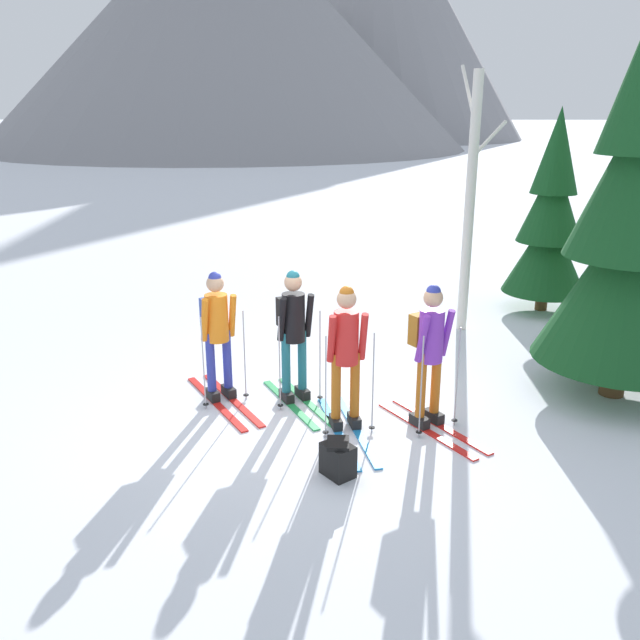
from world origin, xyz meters
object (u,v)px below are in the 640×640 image
at_px(pine_tree_mid, 638,214).
at_px(pine_tree_far, 550,221).
at_px(skier_in_black, 293,329).
at_px(skier_in_red, 346,353).
at_px(skier_in_orange, 217,330).
at_px(backpack_on_snow_front, 338,459).
at_px(birch_tree_tall, 470,201).
at_px(skier_in_purple, 430,348).

xyz_separation_m(pine_tree_mid, pine_tree_far, (0.16, 3.75, -0.70)).
relative_size(skier_in_black, skier_in_red, 0.94).
relative_size(skier_in_orange, skier_in_black, 1.00).
height_order(pine_tree_far, backpack_on_snow_front, pine_tree_far).
xyz_separation_m(birch_tree_tall, backpack_on_snow_front, (-2.04, -4.69, -1.93)).
relative_size(skier_in_purple, birch_tree_tall, 0.40).
relative_size(pine_tree_mid, birch_tree_tall, 1.22).
height_order(skier_in_orange, skier_in_red, skier_in_red).
distance_m(skier_in_orange, skier_in_black, 0.94).
bearing_deg(skier_in_black, pine_tree_far, 43.63).
bearing_deg(skier_in_purple, pine_tree_far, 60.35).
bearing_deg(backpack_on_snow_front, skier_in_orange, 130.15).
bearing_deg(skier_in_black, backpack_on_snow_front, -72.37).
xyz_separation_m(pine_tree_far, birch_tree_tall, (-1.64, -1.14, 0.49)).
height_order(skier_in_purple, backpack_on_snow_front, skier_in_purple).
bearing_deg(skier_in_red, pine_tree_far, 53.09).
distance_m(skier_in_orange, skier_in_purple, 2.61).
xyz_separation_m(skier_in_black, pine_tree_mid, (4.08, 0.30, 1.38)).
xyz_separation_m(skier_in_purple, birch_tree_tall, (1.02, 3.54, 1.17)).
distance_m(birch_tree_tall, backpack_on_snow_front, 5.47).
relative_size(pine_tree_far, birch_tree_tall, 0.85).
xyz_separation_m(skier_in_black, pine_tree_far, (4.25, 4.05, 0.68)).
height_order(pine_tree_mid, backpack_on_snow_front, pine_tree_mid).
bearing_deg(skier_in_red, pine_tree_mid, 17.03).
bearing_deg(skier_in_purple, skier_in_black, 158.36).
relative_size(skier_in_orange, pine_tree_mid, 0.33).
bearing_deg(pine_tree_far, backpack_on_snow_front, -122.30).
bearing_deg(backpack_on_snow_front, pine_tree_mid, 30.60).
relative_size(skier_in_purple, backpack_on_snow_front, 4.24).
xyz_separation_m(skier_in_black, backpack_on_snow_front, (0.57, -1.78, -0.76)).
bearing_deg(skier_in_black, pine_tree_mid, 4.26).
xyz_separation_m(skier_in_orange, pine_tree_far, (5.19, 4.04, 0.71)).
bearing_deg(pine_tree_mid, birch_tree_tall, 119.56).
bearing_deg(birch_tree_tall, skier_in_black, -131.80).
xyz_separation_m(skier_in_black, birch_tree_tall, (2.61, 2.91, 1.17)).
distance_m(pine_tree_mid, pine_tree_far, 3.81).
relative_size(skier_in_black, skier_in_purple, 1.00).
distance_m(skier_in_black, pine_tree_mid, 4.32).
relative_size(skier_in_purple, pine_tree_far, 0.47).
height_order(skier_in_orange, backpack_on_snow_front, skier_in_orange).
bearing_deg(skier_in_orange, pine_tree_mid, 3.36).
bearing_deg(skier_in_orange, backpack_on_snow_front, -49.85).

